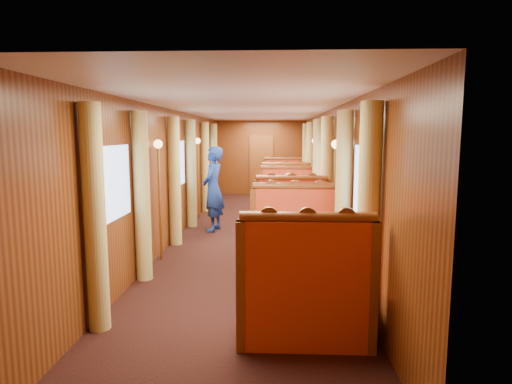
# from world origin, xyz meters

# --- Properties ---
(floor) EXTENTS (3.00, 12.00, 0.01)m
(floor) POSITION_xyz_m (0.00, 0.00, 0.00)
(floor) COLOR black
(floor) RESTS_ON ground
(ceiling) EXTENTS (3.00, 12.00, 0.01)m
(ceiling) POSITION_xyz_m (0.00, 0.00, 2.50)
(ceiling) COLOR silver
(ceiling) RESTS_ON wall_left
(wall_far) EXTENTS (3.00, 0.01, 2.50)m
(wall_far) POSITION_xyz_m (0.00, 6.00, 1.25)
(wall_far) COLOR brown
(wall_far) RESTS_ON floor
(wall_near) EXTENTS (3.00, 0.01, 2.50)m
(wall_near) POSITION_xyz_m (0.00, -6.00, 1.25)
(wall_near) COLOR brown
(wall_near) RESTS_ON floor
(wall_left) EXTENTS (0.01, 12.00, 2.50)m
(wall_left) POSITION_xyz_m (-1.50, 0.00, 1.25)
(wall_left) COLOR brown
(wall_left) RESTS_ON floor
(wall_right) EXTENTS (0.01, 12.00, 2.50)m
(wall_right) POSITION_xyz_m (1.50, 0.00, 1.25)
(wall_right) COLOR brown
(wall_right) RESTS_ON floor
(doorway_far) EXTENTS (0.80, 0.04, 2.00)m
(doorway_far) POSITION_xyz_m (0.00, 5.97, 1.00)
(doorway_far) COLOR brown
(doorway_far) RESTS_ON floor
(table_near) EXTENTS (1.05, 0.72, 0.75)m
(table_near) POSITION_xyz_m (0.75, -3.50, 0.38)
(table_near) COLOR white
(table_near) RESTS_ON floor
(banquette_near_fwd) EXTENTS (1.30, 0.55, 1.34)m
(banquette_near_fwd) POSITION_xyz_m (0.75, -4.51, 0.42)
(banquette_near_fwd) COLOR #B51714
(banquette_near_fwd) RESTS_ON floor
(banquette_near_aft) EXTENTS (1.30, 0.55, 1.34)m
(banquette_near_aft) POSITION_xyz_m (0.75, -2.49, 0.42)
(banquette_near_aft) COLOR #B51714
(banquette_near_aft) RESTS_ON floor
(table_mid) EXTENTS (1.05, 0.72, 0.75)m
(table_mid) POSITION_xyz_m (0.75, 0.00, 0.38)
(table_mid) COLOR white
(table_mid) RESTS_ON floor
(banquette_mid_fwd) EXTENTS (1.30, 0.55, 1.34)m
(banquette_mid_fwd) POSITION_xyz_m (0.75, -1.01, 0.42)
(banquette_mid_fwd) COLOR #B51714
(banquette_mid_fwd) RESTS_ON floor
(banquette_mid_aft) EXTENTS (1.30, 0.55, 1.34)m
(banquette_mid_aft) POSITION_xyz_m (0.75, 1.01, 0.42)
(banquette_mid_aft) COLOR #B51714
(banquette_mid_aft) RESTS_ON floor
(table_far) EXTENTS (1.05, 0.72, 0.75)m
(table_far) POSITION_xyz_m (0.75, 3.50, 0.38)
(table_far) COLOR white
(table_far) RESTS_ON floor
(banquette_far_fwd) EXTENTS (1.30, 0.55, 1.34)m
(banquette_far_fwd) POSITION_xyz_m (0.75, 2.49, 0.42)
(banquette_far_fwd) COLOR #B51714
(banquette_far_fwd) RESTS_ON floor
(banquette_far_aft) EXTENTS (1.30, 0.55, 1.34)m
(banquette_far_aft) POSITION_xyz_m (0.75, 4.51, 0.42)
(banquette_far_aft) COLOR #B51714
(banquette_far_aft) RESTS_ON floor
(tea_tray) EXTENTS (0.38, 0.31, 0.01)m
(tea_tray) POSITION_xyz_m (0.61, -3.54, 0.76)
(tea_tray) COLOR silver
(tea_tray) RESTS_ON table_near
(teapot_left) EXTENTS (0.16, 0.13, 0.12)m
(teapot_left) POSITION_xyz_m (0.53, -3.63, 0.81)
(teapot_left) COLOR silver
(teapot_left) RESTS_ON tea_tray
(teapot_right) EXTENTS (0.15, 0.12, 0.11)m
(teapot_right) POSITION_xyz_m (0.75, -3.59, 0.81)
(teapot_right) COLOR silver
(teapot_right) RESTS_ON tea_tray
(teapot_back) EXTENTS (0.17, 0.14, 0.12)m
(teapot_back) POSITION_xyz_m (0.63, -3.41, 0.81)
(teapot_back) COLOR silver
(teapot_back) RESTS_ON tea_tray
(fruit_plate) EXTENTS (0.20, 0.20, 0.05)m
(fruit_plate) POSITION_xyz_m (1.08, -3.59, 0.77)
(fruit_plate) COLOR white
(fruit_plate) RESTS_ON table_near
(cup_inboard) EXTENTS (0.08, 0.08, 0.26)m
(cup_inboard) POSITION_xyz_m (0.37, -3.42, 0.86)
(cup_inboard) COLOR white
(cup_inboard) RESTS_ON table_near
(cup_outboard) EXTENTS (0.08, 0.08, 0.26)m
(cup_outboard) POSITION_xyz_m (0.44, -3.29, 0.86)
(cup_outboard) COLOR white
(cup_outboard) RESTS_ON table_near
(rose_vase_mid) EXTENTS (0.06, 0.06, 0.36)m
(rose_vase_mid) POSITION_xyz_m (0.77, -0.01, 0.93)
(rose_vase_mid) COLOR silver
(rose_vase_mid) RESTS_ON table_mid
(rose_vase_far) EXTENTS (0.06, 0.06, 0.36)m
(rose_vase_far) POSITION_xyz_m (0.77, 3.48, 0.93)
(rose_vase_far) COLOR silver
(rose_vase_far) RESTS_ON table_far
(window_left_near) EXTENTS (0.01, 1.20, 0.90)m
(window_left_near) POSITION_xyz_m (-1.49, -3.50, 1.45)
(window_left_near) COLOR #89ADDB
(window_left_near) RESTS_ON wall_left
(curtain_left_near_a) EXTENTS (0.22, 0.22, 2.35)m
(curtain_left_near_a) POSITION_xyz_m (-1.38, -4.28, 1.18)
(curtain_left_near_a) COLOR #D8C76F
(curtain_left_near_a) RESTS_ON floor
(curtain_left_near_b) EXTENTS (0.22, 0.22, 2.35)m
(curtain_left_near_b) POSITION_xyz_m (-1.38, -2.72, 1.18)
(curtain_left_near_b) COLOR #D8C76F
(curtain_left_near_b) RESTS_ON floor
(window_right_near) EXTENTS (0.01, 1.20, 0.90)m
(window_right_near) POSITION_xyz_m (1.49, -3.50, 1.45)
(window_right_near) COLOR #89ADDB
(window_right_near) RESTS_ON wall_right
(curtain_right_near_a) EXTENTS (0.22, 0.22, 2.35)m
(curtain_right_near_a) POSITION_xyz_m (1.38, -4.28, 1.18)
(curtain_right_near_a) COLOR #D8C76F
(curtain_right_near_a) RESTS_ON floor
(curtain_right_near_b) EXTENTS (0.22, 0.22, 2.35)m
(curtain_right_near_b) POSITION_xyz_m (1.38, -2.72, 1.18)
(curtain_right_near_b) COLOR #D8C76F
(curtain_right_near_b) RESTS_ON floor
(window_left_mid) EXTENTS (0.01, 1.20, 0.90)m
(window_left_mid) POSITION_xyz_m (-1.49, 0.00, 1.45)
(window_left_mid) COLOR #89ADDB
(window_left_mid) RESTS_ON wall_left
(curtain_left_mid_a) EXTENTS (0.22, 0.22, 2.35)m
(curtain_left_mid_a) POSITION_xyz_m (-1.38, -0.78, 1.18)
(curtain_left_mid_a) COLOR #D8C76F
(curtain_left_mid_a) RESTS_ON floor
(curtain_left_mid_b) EXTENTS (0.22, 0.22, 2.35)m
(curtain_left_mid_b) POSITION_xyz_m (-1.38, 0.78, 1.18)
(curtain_left_mid_b) COLOR #D8C76F
(curtain_left_mid_b) RESTS_ON floor
(window_right_mid) EXTENTS (0.01, 1.20, 0.90)m
(window_right_mid) POSITION_xyz_m (1.49, 0.00, 1.45)
(window_right_mid) COLOR #89ADDB
(window_right_mid) RESTS_ON wall_right
(curtain_right_mid_a) EXTENTS (0.22, 0.22, 2.35)m
(curtain_right_mid_a) POSITION_xyz_m (1.38, -0.78, 1.18)
(curtain_right_mid_a) COLOR #D8C76F
(curtain_right_mid_a) RESTS_ON floor
(curtain_right_mid_b) EXTENTS (0.22, 0.22, 2.35)m
(curtain_right_mid_b) POSITION_xyz_m (1.38, 0.78, 1.18)
(curtain_right_mid_b) COLOR #D8C76F
(curtain_right_mid_b) RESTS_ON floor
(window_left_far) EXTENTS (0.01, 1.20, 0.90)m
(window_left_far) POSITION_xyz_m (-1.49, 3.50, 1.45)
(window_left_far) COLOR #89ADDB
(window_left_far) RESTS_ON wall_left
(curtain_left_far_a) EXTENTS (0.22, 0.22, 2.35)m
(curtain_left_far_a) POSITION_xyz_m (-1.38, 2.72, 1.18)
(curtain_left_far_a) COLOR #D8C76F
(curtain_left_far_a) RESTS_ON floor
(curtain_left_far_b) EXTENTS (0.22, 0.22, 2.35)m
(curtain_left_far_b) POSITION_xyz_m (-1.38, 4.28, 1.18)
(curtain_left_far_b) COLOR #D8C76F
(curtain_left_far_b) RESTS_ON floor
(window_right_far) EXTENTS (0.01, 1.20, 0.90)m
(window_right_far) POSITION_xyz_m (1.49, 3.50, 1.45)
(window_right_far) COLOR #89ADDB
(window_right_far) RESTS_ON wall_right
(curtain_right_far_a) EXTENTS (0.22, 0.22, 2.35)m
(curtain_right_far_a) POSITION_xyz_m (1.38, 2.72, 1.18)
(curtain_right_far_a) COLOR #D8C76F
(curtain_right_far_a) RESTS_ON floor
(curtain_right_far_b) EXTENTS (0.22, 0.22, 2.35)m
(curtain_right_far_b) POSITION_xyz_m (1.38, 4.28, 1.18)
(curtain_right_far_b) COLOR #D8C76F
(curtain_right_far_b) RESTS_ON floor
(sconce_left_fore) EXTENTS (0.14, 0.14, 1.95)m
(sconce_left_fore) POSITION_xyz_m (-1.40, -1.75, 1.38)
(sconce_left_fore) COLOR #BF8C3F
(sconce_left_fore) RESTS_ON floor
(sconce_right_fore) EXTENTS (0.14, 0.14, 1.95)m
(sconce_right_fore) POSITION_xyz_m (1.40, -1.75, 1.38)
(sconce_right_fore) COLOR #BF8C3F
(sconce_right_fore) RESTS_ON floor
(sconce_left_aft) EXTENTS (0.14, 0.14, 1.95)m
(sconce_left_aft) POSITION_xyz_m (-1.40, 1.75, 1.38)
(sconce_left_aft) COLOR #BF8C3F
(sconce_left_aft) RESTS_ON floor
(sconce_right_aft) EXTENTS (0.14, 0.14, 1.95)m
(sconce_right_aft) POSITION_xyz_m (1.40, 1.75, 1.38)
(sconce_right_aft) COLOR #BF8C3F
(sconce_right_aft) RESTS_ON floor
(steward) EXTENTS (0.53, 0.72, 1.79)m
(steward) POSITION_xyz_m (-0.84, 0.38, 0.89)
(steward) COLOR navy
(steward) RESTS_ON floor
(passenger) EXTENTS (0.40, 0.44, 0.76)m
(passenger) POSITION_xyz_m (0.75, 0.74, 0.74)
(passenger) COLOR beige
(passenger) RESTS_ON banquette_mid_aft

